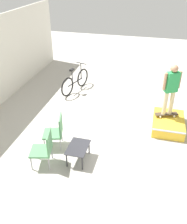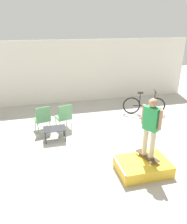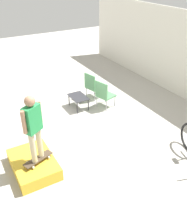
{
  "view_description": "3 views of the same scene",
  "coord_description": "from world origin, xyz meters",
  "px_view_note": "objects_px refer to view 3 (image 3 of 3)",
  "views": [
    {
      "loc": [
        -5.97,
        -0.67,
        4.53
      ],
      "look_at": [
        -0.05,
        0.86,
        0.83
      ],
      "focal_mm": 40.0,
      "sensor_mm": 36.0,
      "label": 1
    },
    {
      "loc": [
        -1.5,
        -5.7,
        3.74
      ],
      "look_at": [
        0.15,
        0.97,
        0.9
      ],
      "focal_mm": 35.0,
      "sensor_mm": 36.0,
      "label": 2
    },
    {
      "loc": [
        5.56,
        -2.29,
        4.29
      ],
      "look_at": [
        0.38,
        0.67,
        0.73
      ],
      "focal_mm": 40.0,
      "sensor_mm": 36.0,
      "label": 3
    }
  ],
  "objects_px": {
    "coffee_table": "(78,98)",
    "patio_chair_left": "(93,85)",
    "skate_ramp_box": "(34,164)",
    "patio_chair_right": "(104,94)",
    "skateboard_on_ramp": "(38,159)",
    "person_skater": "(33,124)"
  },
  "relations": [
    {
      "from": "coffee_table",
      "to": "patio_chair_left",
      "type": "relative_size",
      "value": 0.76
    },
    {
      "from": "skate_ramp_box",
      "to": "patio_chair_right",
      "type": "height_order",
      "value": "patio_chair_right"
    },
    {
      "from": "skate_ramp_box",
      "to": "skateboard_on_ramp",
      "type": "relative_size",
      "value": 1.85
    },
    {
      "from": "skate_ramp_box",
      "to": "coffee_table",
      "type": "distance_m",
      "value": 3.14
    },
    {
      "from": "coffee_table",
      "to": "skate_ramp_box",
      "type": "bearing_deg",
      "value": -46.91
    },
    {
      "from": "coffee_table",
      "to": "patio_chair_left",
      "type": "bearing_deg",
      "value": 115.46
    },
    {
      "from": "coffee_table",
      "to": "patio_chair_right",
      "type": "relative_size",
      "value": 0.76
    },
    {
      "from": "skateboard_on_ramp",
      "to": "coffee_table",
      "type": "relative_size",
      "value": 1.01
    },
    {
      "from": "skate_ramp_box",
      "to": "skateboard_on_ramp",
      "type": "height_order",
      "value": "skateboard_on_ramp"
    },
    {
      "from": "skateboard_on_ramp",
      "to": "person_skater",
      "type": "xyz_separation_m",
      "value": [
        0.0,
        -0.0,
        0.96
      ]
    },
    {
      "from": "person_skater",
      "to": "coffee_table",
      "type": "distance_m",
      "value": 3.33
    },
    {
      "from": "patio_chair_left",
      "to": "person_skater",
      "type": "bearing_deg",
      "value": 118.38
    },
    {
      "from": "skateboard_on_ramp",
      "to": "patio_chair_left",
      "type": "relative_size",
      "value": 0.77
    },
    {
      "from": "coffee_table",
      "to": "patio_chair_left",
      "type": "xyz_separation_m",
      "value": [
        -0.36,
        0.76,
        0.16
      ]
    },
    {
      "from": "skate_ramp_box",
      "to": "person_skater",
      "type": "xyz_separation_m",
      "value": [
        0.16,
        0.09,
        1.2
      ]
    },
    {
      "from": "person_skater",
      "to": "patio_chair_left",
      "type": "height_order",
      "value": "person_skater"
    },
    {
      "from": "patio_chair_left",
      "to": "patio_chair_right",
      "type": "height_order",
      "value": "same"
    },
    {
      "from": "coffee_table",
      "to": "patio_chair_left",
      "type": "distance_m",
      "value": 0.86
    },
    {
      "from": "patio_chair_left",
      "to": "patio_chair_right",
      "type": "distance_m",
      "value": 0.78
    },
    {
      "from": "person_skater",
      "to": "patio_chair_right",
      "type": "bearing_deg",
      "value": -177.62
    },
    {
      "from": "skate_ramp_box",
      "to": "person_skater",
      "type": "distance_m",
      "value": 1.21
    },
    {
      "from": "skateboard_on_ramp",
      "to": "patio_chair_right",
      "type": "bearing_deg",
      "value": -166.86
    }
  ]
}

